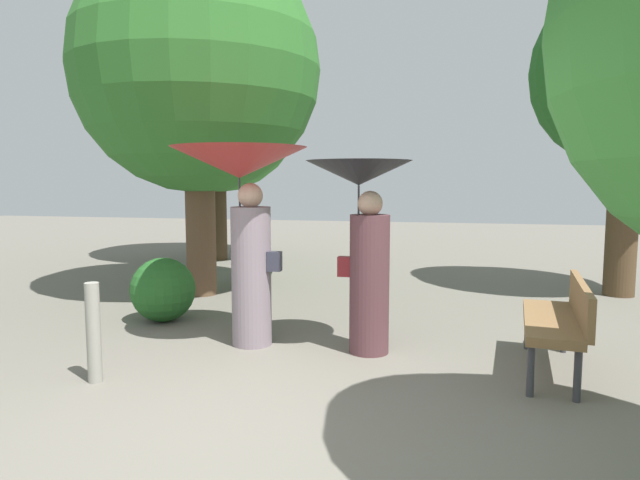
% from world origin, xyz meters
% --- Properties ---
extents(ground_plane, '(40.00, 40.00, 0.00)m').
position_xyz_m(ground_plane, '(0.00, 0.00, 0.00)').
color(ground_plane, '#6B665B').
extents(person_left, '(1.40, 1.40, 2.05)m').
position_xyz_m(person_left, '(-0.70, 2.08, 1.56)').
color(person_left, gray).
rests_on(person_left, ground).
extents(person_right, '(1.04, 1.04, 1.91)m').
position_xyz_m(person_right, '(0.55, 2.08, 1.30)').
color(person_right, '#563338').
rests_on(person_right, ground).
extents(park_bench, '(0.65, 1.55, 0.83)m').
position_xyz_m(park_bench, '(2.36, 1.85, 0.51)').
color(park_bench, '#38383D').
rests_on(park_bench, ground).
extents(tree_near_left, '(3.58, 3.58, 5.64)m').
position_xyz_m(tree_near_left, '(-2.24, 4.36, 3.60)').
color(tree_near_left, brown).
rests_on(tree_near_left, ground).
extents(tree_near_right, '(2.80, 2.80, 5.29)m').
position_xyz_m(tree_near_right, '(3.88, 5.68, 3.55)').
color(tree_near_right, '#4C3823').
rests_on(tree_near_right, ground).
extents(tree_mid_left, '(3.77, 3.77, 5.74)m').
position_xyz_m(tree_mid_left, '(-3.52, 7.90, 3.63)').
color(tree_mid_left, '#42301E').
rests_on(tree_mid_left, ground).
extents(bush_path_right, '(0.78, 0.78, 0.78)m').
position_xyz_m(bush_path_right, '(-2.00, 2.74, 0.39)').
color(bush_path_right, '#235B23').
rests_on(bush_path_right, ground).
extents(bush_behind_bench, '(0.60, 0.60, 0.60)m').
position_xyz_m(bush_behind_bench, '(-1.74, 5.34, 0.30)').
color(bush_behind_bench, '#235B23').
rests_on(bush_behind_bench, ground).
extents(path_marker_post, '(0.12, 0.12, 0.86)m').
position_xyz_m(path_marker_post, '(-1.55, 0.72, 0.43)').
color(path_marker_post, gray).
rests_on(path_marker_post, ground).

